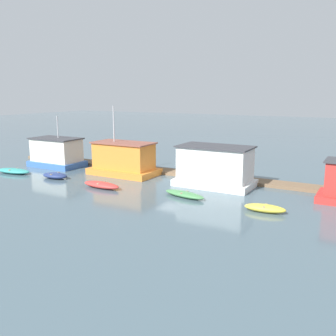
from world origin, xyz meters
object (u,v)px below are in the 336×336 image
at_px(dinghy_navy, 55,176).
at_px(dinghy_red, 101,185).
at_px(dinghy_green, 184,194).
at_px(houseboat_blue, 57,153).
at_px(dinghy_yellow, 265,208).
at_px(houseboat_orange, 124,160).
at_px(dinghy_teal, 14,171).
at_px(houseboat_white, 215,167).

distance_m(dinghy_navy, dinghy_red, 6.17).
distance_m(dinghy_navy, dinghy_green, 13.50).
xyz_separation_m(houseboat_blue, dinghy_red, (10.30, -5.14, -1.22)).
bearing_deg(dinghy_yellow, houseboat_blue, 168.62).
bearing_deg(dinghy_red, houseboat_orange, 105.78).
relative_size(dinghy_teal, dinghy_navy, 1.45).
xyz_separation_m(dinghy_teal, dinghy_red, (11.39, -0.32, 0.02)).
xyz_separation_m(dinghy_navy, dinghy_yellow, (19.89, -0.43, -0.00)).
bearing_deg(houseboat_blue, houseboat_white, 0.87).
bearing_deg(houseboat_white, houseboat_blue, -179.13).
relative_size(houseboat_white, dinghy_yellow, 2.32).
bearing_deg(dinghy_yellow, houseboat_white, 138.25).
relative_size(houseboat_white, dinghy_teal, 1.66).
relative_size(dinghy_teal, dinghy_red, 1.05).
bearing_deg(dinghy_red, dinghy_teal, 178.38).
xyz_separation_m(houseboat_orange, dinghy_red, (1.51, -5.34, -1.21)).
relative_size(houseboat_blue, dinghy_teal, 1.44).
bearing_deg(dinghy_green, dinghy_teal, -178.14).
relative_size(houseboat_orange, dinghy_teal, 1.68).
relative_size(dinghy_navy, dinghy_red, 0.73).
distance_m(houseboat_orange, dinghy_yellow, 16.13).
bearing_deg(dinghy_green, houseboat_orange, 153.60).
height_order(dinghy_green, dinghy_yellow, dinghy_yellow).
distance_m(houseboat_blue, houseboat_orange, 8.80).
bearing_deg(dinghy_navy, dinghy_red, -6.72).
xyz_separation_m(houseboat_white, dinghy_red, (-8.03, -5.42, -1.40)).
height_order(houseboat_orange, dinghy_red, houseboat_orange).
bearing_deg(dinghy_green, houseboat_white, 81.66).
bearing_deg(dinghy_red, houseboat_blue, 153.49).
height_order(houseboat_blue, dinghy_red, houseboat_blue).
bearing_deg(dinghy_navy, dinghy_teal, -175.65).
bearing_deg(dinghy_teal, houseboat_orange, 26.92).
relative_size(houseboat_blue, dinghy_yellow, 2.01).
xyz_separation_m(houseboat_blue, houseboat_white, (18.33, 0.28, 0.18)).
bearing_deg(houseboat_orange, dinghy_red, -74.22).
height_order(houseboat_orange, dinghy_navy, houseboat_orange).
height_order(houseboat_white, dinghy_green, houseboat_white).
height_order(dinghy_teal, dinghy_navy, dinghy_navy).
distance_m(dinghy_red, dinghy_green, 7.43).
xyz_separation_m(houseboat_blue, dinghy_teal, (-1.08, -4.82, -1.24)).
bearing_deg(dinghy_yellow, dinghy_teal, 179.94).
height_order(dinghy_red, dinghy_yellow, dinghy_yellow).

